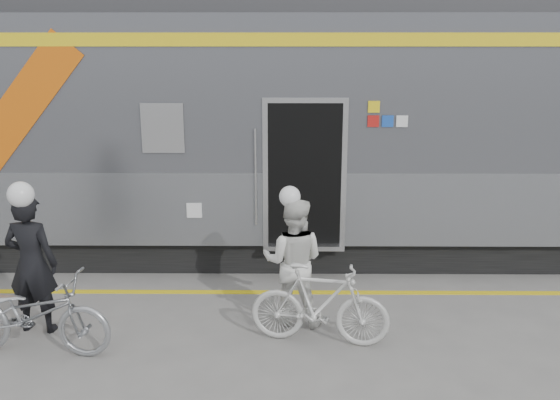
{
  "coord_description": "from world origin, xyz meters",
  "views": [
    {
      "loc": [
        0.2,
        -5.58,
        3.42
      ],
      "look_at": [
        0.14,
        1.6,
        1.5
      ],
      "focal_mm": 38.0,
      "sensor_mm": 36.0,
      "label": 1
    }
  ],
  "objects_px": {
    "man": "(32,264)",
    "bicycle_right": "(320,304)",
    "bicycle_left": "(33,314)",
    "woman": "(293,261)"
  },
  "relations": [
    {
      "from": "man",
      "to": "bicycle_right",
      "type": "bearing_deg",
      "value": -178.67
    },
    {
      "from": "man",
      "to": "bicycle_left",
      "type": "distance_m",
      "value": 0.7
    },
    {
      "from": "man",
      "to": "woman",
      "type": "height_order",
      "value": "man"
    },
    {
      "from": "bicycle_left",
      "to": "woman",
      "type": "distance_m",
      "value": 3.05
    },
    {
      "from": "woman",
      "to": "bicycle_right",
      "type": "height_order",
      "value": "woman"
    },
    {
      "from": "woman",
      "to": "bicycle_right",
      "type": "xyz_separation_m",
      "value": [
        0.3,
        -0.55,
        -0.32
      ]
    },
    {
      "from": "man",
      "to": "bicycle_left",
      "type": "height_order",
      "value": "man"
    },
    {
      "from": "man",
      "to": "bicycle_left",
      "type": "bearing_deg",
      "value": 116.32
    },
    {
      "from": "bicycle_left",
      "to": "woman",
      "type": "height_order",
      "value": "woman"
    },
    {
      "from": "woman",
      "to": "man",
      "type": "bearing_deg",
      "value": 14.67
    }
  ]
}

